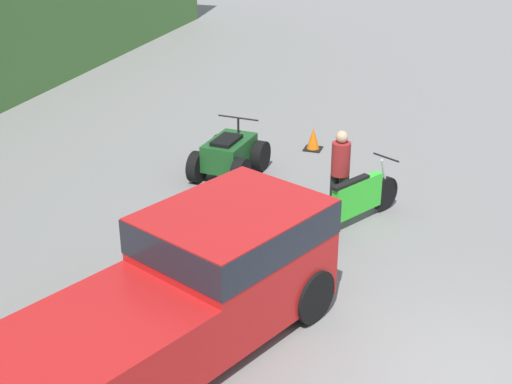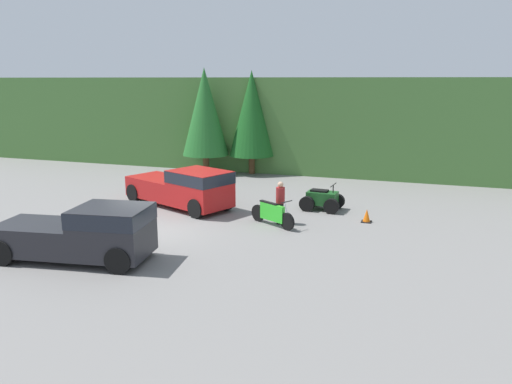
% 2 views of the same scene
% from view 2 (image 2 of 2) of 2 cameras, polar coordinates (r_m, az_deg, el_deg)
% --- Properties ---
extents(ground_plane, '(80.00, 80.00, 0.00)m').
position_cam_2_polar(ground_plane, '(19.62, -11.97, -4.57)').
color(ground_plane, slate).
extents(hillside_backdrop, '(44.00, 6.00, 5.85)m').
position_cam_2_polar(hillside_backdrop, '(33.62, 1.75, 7.96)').
color(hillside_backdrop, '#477538').
rests_on(hillside_backdrop, ground_plane).
extents(tree_left, '(2.84, 2.84, 6.45)m').
position_cam_2_polar(tree_left, '(30.92, -5.85, 9.08)').
color(tree_left, brown).
rests_on(tree_left, ground_plane).
extents(tree_mid_left, '(2.77, 2.77, 6.29)m').
position_cam_2_polar(tree_mid_left, '(30.69, -0.50, 8.94)').
color(tree_mid_left, brown).
rests_on(tree_mid_left, ground_plane).
extents(pickup_truck_red, '(5.89, 3.97, 1.82)m').
position_cam_2_polar(pickup_truck_red, '(22.94, -8.11, 0.60)').
color(pickup_truck_red, red).
rests_on(pickup_truck_red, ground_plane).
extents(pickup_truck_second, '(5.26, 2.71, 1.82)m').
position_cam_2_polar(pickup_truck_second, '(16.99, -18.83, -4.33)').
color(pickup_truck_second, '#232328').
rests_on(pickup_truck_second, ground_plane).
extents(dirt_bike, '(2.13, 1.30, 1.15)m').
position_cam_2_polar(dirt_bike, '(20.00, 1.87, -2.52)').
color(dirt_bike, black).
rests_on(dirt_bike, ground_plane).
extents(quad_atv, '(1.89, 1.38, 1.20)m').
position_cam_2_polar(quad_atv, '(22.58, 7.57, -0.86)').
color(quad_atv, black).
rests_on(quad_atv, ground_plane).
extents(rider_person, '(0.43, 0.43, 1.74)m').
position_cam_2_polar(rider_person, '(20.19, 2.80, -1.02)').
color(rider_person, black).
rests_on(rider_person, ground_plane).
extents(traffic_cone, '(0.42, 0.42, 0.55)m').
position_cam_2_polar(traffic_cone, '(21.04, 12.53, -2.70)').
color(traffic_cone, black).
rests_on(traffic_cone, ground_plane).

